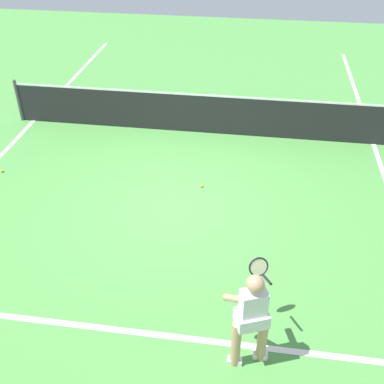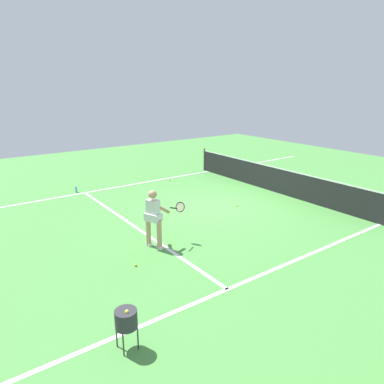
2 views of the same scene
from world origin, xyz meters
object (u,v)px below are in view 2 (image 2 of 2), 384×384
object	(u,v)px
tennis_player	(154,216)
tennis_ball_mid	(136,265)
ball_hopper	(126,319)
tennis_ball_far	(170,180)
water_bottle	(76,189)
tennis_ball_near	(237,205)

from	to	relation	value
tennis_player	tennis_ball_mid	world-z (taller)	tennis_player
ball_hopper	tennis_ball_far	bearing A→B (deg)	144.01
tennis_player	ball_hopper	world-z (taller)	tennis_player
tennis_ball_mid	water_bottle	bearing A→B (deg)	172.81
tennis_ball_near	tennis_ball_far	world-z (taller)	same
tennis_player	water_bottle	bearing A→B (deg)	-179.43
ball_hopper	water_bottle	bearing A→B (deg)	166.40
tennis_ball_mid	water_bottle	world-z (taller)	water_bottle
tennis_ball_near	tennis_ball_mid	bearing A→B (deg)	-69.82
tennis_ball_near	water_bottle	size ratio (longest dim) A/B	0.28
tennis_ball_far	ball_hopper	xyz separation A→B (m)	(8.46, -6.14, 0.51)
water_bottle	tennis_ball_mid	bearing A→B (deg)	-7.19
tennis_ball_mid	tennis_ball_far	xyz separation A→B (m)	(-6.10, 4.80, 0.00)
tennis_player	ball_hopper	xyz separation A→B (m)	(3.01, -2.25, -0.30)
tennis_ball_mid	tennis_ball_far	size ratio (longest dim) A/B	1.00
ball_hopper	water_bottle	world-z (taller)	ball_hopper
tennis_ball_near	ball_hopper	size ratio (longest dim) A/B	0.09
water_bottle	ball_hopper	bearing A→B (deg)	-13.60
tennis_player	tennis_ball_near	distance (m)	4.19
tennis_ball_far	ball_hopper	world-z (taller)	ball_hopper
water_bottle	tennis_player	bearing A→B (deg)	0.57
tennis_ball_mid	ball_hopper	bearing A→B (deg)	-29.73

